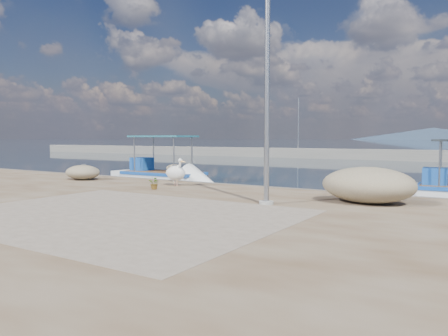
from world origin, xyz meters
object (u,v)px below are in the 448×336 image
lamp_post (267,96)px  bollard_near (175,173)px  boat_left (162,178)px  pelican (176,173)px

lamp_post → bollard_near: bearing=150.1°
lamp_post → bollard_near: 8.26m
boat_left → lamp_post: 12.66m
pelican → bollard_near: pelican is taller
boat_left → pelican: size_ratio=5.19×
lamp_post → pelican: bearing=155.7°
bollard_near → lamp_post: bearing=-29.9°
boat_left → lamp_post: lamp_post is taller
boat_left → bollard_near: bearing=-42.1°
bollard_near → pelican: bearing=-49.5°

